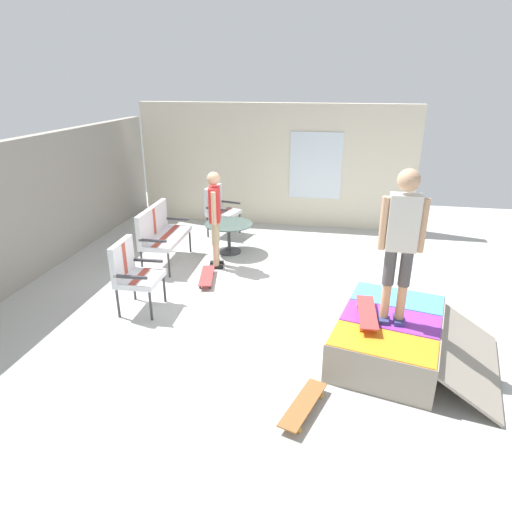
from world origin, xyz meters
The scene contains 13 objects.
ground_plane centered at (0.00, 0.00, -0.05)m, with size 12.00×12.00×0.10m, color #B2B2AD.
back_wall_cinderblock centered at (0.00, 4.00, 1.12)m, with size 9.00×0.20×2.23m.
house_facade centered at (3.80, 0.49, 1.31)m, with size 0.23×6.00×2.61m.
skate_ramp centered at (-1.11, -1.65, 0.25)m, with size 2.05×2.12×0.49m.
patio_bench centered at (1.08, 2.12, 0.62)m, with size 1.26×0.58×1.02m.
patio_chair_near_house centered at (2.78, 1.51, 0.61)m, with size 0.74×0.68×1.02m.
patio_chair_by_wall centered at (-0.62, 1.84, 0.61)m, with size 0.64×0.57×1.02m.
patio_table centered at (1.80, 1.05, 0.40)m, with size 0.90×0.90×0.57m.
person_watching centered at (1.09, 1.11, 0.97)m, with size 0.47×0.29×1.67m.
person_skater centered at (-1.18, -1.61, 1.52)m, with size 0.25×0.48×1.75m.
skateboard_by_bench centered at (0.48, 1.10, 0.08)m, with size 0.82×0.36×0.10m.
skateboard_spare centered at (-2.30, -0.72, 0.08)m, with size 0.82×0.44×0.10m.
skateboard_on_ramp centered at (-1.19, -1.34, 0.58)m, with size 0.81×0.23×0.10m.
Camera 1 is at (-5.85, -0.92, 3.09)m, focal length 31.13 mm.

